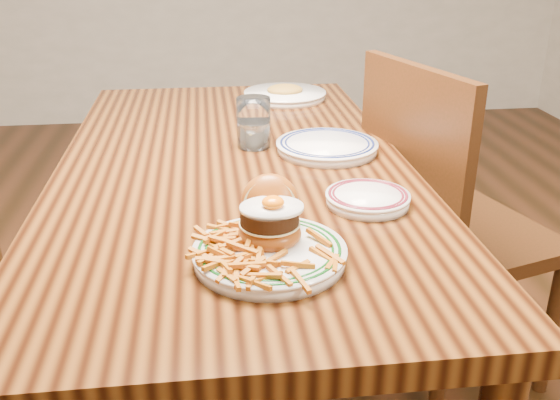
{
  "coord_description": "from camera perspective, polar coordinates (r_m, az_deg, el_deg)",
  "views": [
    {
      "loc": [
        -0.06,
        -1.44,
        1.27
      ],
      "look_at": [
        0.06,
        -0.47,
        0.85
      ],
      "focal_mm": 40.0,
      "sensor_mm": 36.0,
      "label": 1
    }
  ],
  "objects": [
    {
      "name": "chair_right",
      "position": [
        1.8,
        14.74,
        -2.09
      ],
      "size": [
        0.56,
        0.56,
        0.97
      ],
      "rotation": [
        0.0,
        0.0,
        3.43
      ],
      "color": "#411E0D",
      "rests_on": "floor"
    },
    {
      "name": "far_plate",
      "position": [
        2.11,
        0.45,
        9.64
      ],
      "size": [
        0.27,
        0.27,
        0.05
      ],
      "rotation": [
        0.0,
        0.0,
        -0.23
      ],
      "color": "white",
      "rests_on": "table"
    },
    {
      "name": "table",
      "position": [
        1.57,
        -4.15,
        0.48
      ],
      "size": [
        0.85,
        1.6,
        0.75
      ],
      "color": "black",
      "rests_on": "floor"
    },
    {
      "name": "rear_plate",
      "position": [
        1.6,
        4.32,
        4.96
      ],
      "size": [
        0.26,
        0.26,
        0.03
      ],
      "rotation": [
        0.0,
        0.0,
        0.18
      ],
      "color": "white",
      "rests_on": "table"
    },
    {
      "name": "side_plate",
      "position": [
        1.3,
        8.02,
        0.21
      ],
      "size": [
        0.17,
        0.17,
        0.03
      ],
      "rotation": [
        0.0,
        0.0,
        -0.08
      ],
      "color": "white",
      "rests_on": "table"
    },
    {
      "name": "water_glass",
      "position": [
        1.62,
        -2.42,
        6.81
      ],
      "size": [
        0.09,
        0.09,
        0.13
      ],
      "color": "white",
      "rests_on": "table"
    },
    {
      "name": "main_plate",
      "position": [
        1.07,
        -0.96,
        -3.59
      ],
      "size": [
        0.27,
        0.28,
        0.13
      ],
      "rotation": [
        0.0,
        0.0,
        -0.12
      ],
      "color": "white",
      "rests_on": "table"
    }
  ]
}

